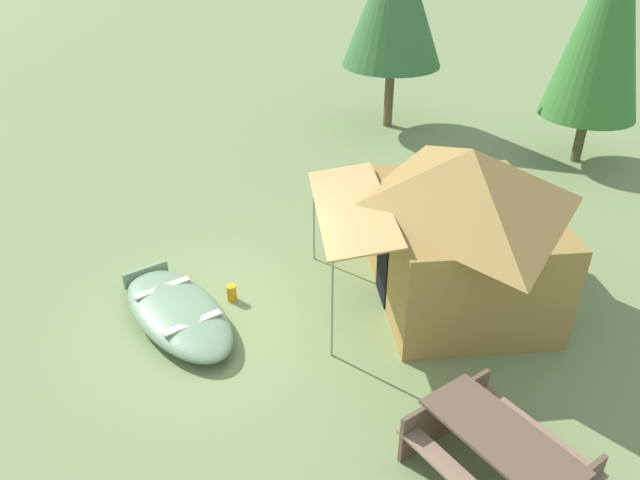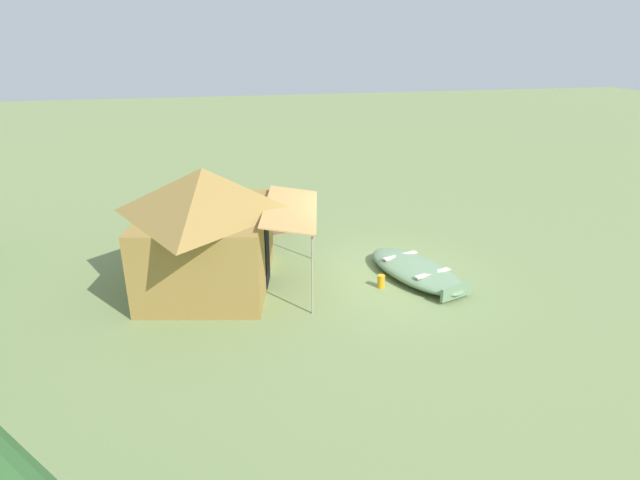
{
  "view_description": "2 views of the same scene",
  "coord_description": "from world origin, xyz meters",
  "px_view_note": "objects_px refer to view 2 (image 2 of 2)",
  "views": [
    {
      "loc": [
        8.09,
        -1.17,
        6.26
      ],
      "look_at": [
        -0.1,
        1.57,
        1.16
      ],
      "focal_mm": 34.11,
      "sensor_mm": 36.0,
      "label": 1
    },
    {
      "loc": [
        -10.63,
        3.78,
        5.37
      ],
      "look_at": [
        0.19,
        1.36,
        1.0
      ],
      "focal_mm": 29.43,
      "sensor_mm": 36.0,
      "label": 2
    }
  ],
  "objects_px": {
    "canvas_cabin_tent": "(207,226)",
    "picnic_table": "(257,211)",
    "beached_rowboat": "(416,270)",
    "fuel_can": "(381,281)",
    "cooler_box": "(297,207)"
  },
  "relations": [
    {
      "from": "canvas_cabin_tent",
      "to": "picnic_table",
      "type": "distance_m",
      "value": 3.99
    },
    {
      "from": "beached_rowboat",
      "to": "picnic_table",
      "type": "distance_m",
      "value": 5.41
    },
    {
      "from": "canvas_cabin_tent",
      "to": "picnic_table",
      "type": "height_order",
      "value": "canvas_cabin_tent"
    },
    {
      "from": "canvas_cabin_tent",
      "to": "fuel_can",
      "type": "xyz_separation_m",
      "value": [
        -1.04,
        -3.74,
        -1.26
      ]
    },
    {
      "from": "canvas_cabin_tent",
      "to": "fuel_can",
      "type": "bearing_deg",
      "value": -105.47
    },
    {
      "from": "picnic_table",
      "to": "fuel_can",
      "type": "bearing_deg",
      "value": -153.86
    },
    {
      "from": "cooler_box",
      "to": "fuel_can",
      "type": "height_order",
      "value": "cooler_box"
    },
    {
      "from": "picnic_table",
      "to": "fuel_can",
      "type": "height_order",
      "value": "picnic_table"
    },
    {
      "from": "picnic_table",
      "to": "cooler_box",
      "type": "xyz_separation_m",
      "value": [
        1.02,
        -1.37,
        -0.3
      ]
    },
    {
      "from": "canvas_cabin_tent",
      "to": "cooler_box",
      "type": "xyz_separation_m",
      "value": [
        4.62,
        -2.84,
        -1.22
      ]
    },
    {
      "from": "beached_rowboat",
      "to": "fuel_can",
      "type": "xyz_separation_m",
      "value": [
        -0.3,
        0.96,
        -0.05
      ]
    },
    {
      "from": "picnic_table",
      "to": "fuel_can",
      "type": "xyz_separation_m",
      "value": [
        -4.63,
        -2.27,
        -0.34
      ]
    },
    {
      "from": "canvas_cabin_tent",
      "to": "picnic_table",
      "type": "relative_size",
      "value": 1.98
    },
    {
      "from": "picnic_table",
      "to": "cooler_box",
      "type": "distance_m",
      "value": 1.74
    },
    {
      "from": "beached_rowboat",
      "to": "fuel_can",
      "type": "bearing_deg",
      "value": 107.46
    }
  ]
}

